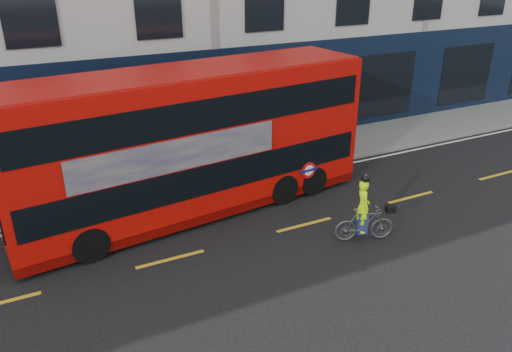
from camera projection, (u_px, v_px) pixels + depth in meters
ground at (334, 250)px, 13.16m from camera, size 120.00×120.00×0.00m
pavement at (234, 163)px, 18.45m from camera, size 60.00×3.00×0.12m
kerb at (251, 178)px, 17.22m from camera, size 60.00×0.12×0.13m
road_edge_line at (255, 183)px, 17.00m from camera, size 58.00×0.10×0.01m
lane_dashes at (304, 225)px, 14.38m from camera, size 58.00×0.12×0.01m
bus at (193, 141)px, 14.39m from camera, size 10.84×3.57×4.29m
cyclist at (364, 219)px, 13.37m from camera, size 1.70×0.97×1.97m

